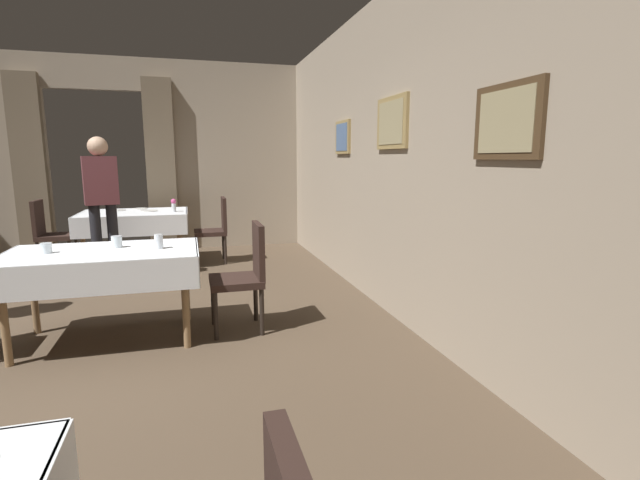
# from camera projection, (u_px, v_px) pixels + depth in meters

# --- Properties ---
(ground) EXTENTS (10.08, 10.08, 0.00)m
(ground) POSITION_uv_depth(u_px,v_px,m) (12.00, 358.00, 3.46)
(ground) COLOR #4C3D2D
(wall_right) EXTENTS (0.16, 8.40, 3.00)m
(wall_right) POSITION_uv_depth(u_px,v_px,m) (409.00, 155.00, 4.06)
(wall_right) COLOR gray
(wall_right) RESTS_ON ground
(wall_back) EXTENTS (6.40, 0.27, 3.00)m
(wall_back) POSITION_uv_depth(u_px,v_px,m) (98.00, 155.00, 7.16)
(wall_back) COLOR gray
(wall_back) RESTS_ON ground
(dining_table_mid) EXTENTS (1.47, 0.90, 0.75)m
(dining_table_mid) POSITION_uv_depth(u_px,v_px,m) (103.00, 262.00, 3.71)
(dining_table_mid) COLOR olive
(dining_table_mid) RESTS_ON ground
(dining_table_far) EXTENTS (1.41, 1.05, 0.75)m
(dining_table_far) POSITION_uv_depth(u_px,v_px,m) (134.00, 218.00, 6.39)
(dining_table_far) COLOR olive
(dining_table_far) RESTS_ON ground
(chair_mid_right) EXTENTS (0.44, 0.44, 0.93)m
(chair_mid_right) POSITION_uv_depth(u_px,v_px,m) (245.00, 271.00, 3.99)
(chair_mid_right) COLOR black
(chair_mid_right) RESTS_ON ground
(chair_far_left) EXTENTS (0.44, 0.44, 0.93)m
(chair_far_left) POSITION_uv_depth(u_px,v_px,m) (49.00, 231.00, 6.22)
(chair_far_left) COLOR black
(chair_far_left) RESTS_ON ground
(chair_far_right) EXTENTS (0.44, 0.44, 0.93)m
(chair_far_right) POSITION_uv_depth(u_px,v_px,m) (216.00, 227.00, 6.61)
(chair_far_right) COLOR black
(chair_far_right) RESTS_ON ground
(glass_mid_a) EXTENTS (0.08, 0.08, 0.10)m
(glass_mid_a) POSITION_uv_depth(u_px,v_px,m) (117.00, 242.00, 3.81)
(glass_mid_a) COLOR silver
(glass_mid_a) RESTS_ON dining_table_mid
(glass_mid_b) EXTENTS (0.08, 0.08, 0.08)m
(glass_mid_b) POSITION_uv_depth(u_px,v_px,m) (46.00, 248.00, 3.58)
(glass_mid_b) COLOR silver
(glass_mid_b) RESTS_ON dining_table_mid
(glass_mid_c) EXTENTS (0.07, 0.07, 0.12)m
(glass_mid_c) POSITION_uv_depth(u_px,v_px,m) (159.00, 241.00, 3.76)
(glass_mid_c) COLOR silver
(glass_mid_c) RESTS_ON dining_table_mid
(flower_vase_far) EXTENTS (0.07, 0.07, 0.18)m
(flower_vase_far) POSITION_uv_depth(u_px,v_px,m) (174.00, 205.00, 6.36)
(flower_vase_far) COLOR silver
(flower_vase_far) RESTS_ON dining_table_far
(plate_far_b) EXTENTS (0.23, 0.23, 0.01)m
(plate_far_b) POSITION_uv_depth(u_px,v_px,m) (149.00, 211.00, 6.45)
(plate_far_b) COLOR white
(plate_far_b) RESTS_ON dining_table_far
(plate_far_c) EXTENTS (0.21, 0.21, 0.01)m
(plate_far_c) POSITION_uv_depth(u_px,v_px,m) (117.00, 210.00, 6.54)
(plate_far_c) COLOR white
(plate_far_c) RESTS_ON dining_table_far
(plate_far_d) EXTENTS (0.20, 0.20, 0.01)m
(plate_far_d) POSITION_uv_depth(u_px,v_px,m) (140.00, 209.00, 6.72)
(plate_far_d) COLOR white
(plate_far_d) RESTS_ON dining_table_far
(person_waiter_by_doorway) EXTENTS (0.40, 0.30, 1.72)m
(person_waiter_by_doorway) POSITION_uv_depth(u_px,v_px,m) (102.00, 198.00, 5.36)
(person_waiter_by_doorway) COLOR black
(person_waiter_by_doorway) RESTS_ON ground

